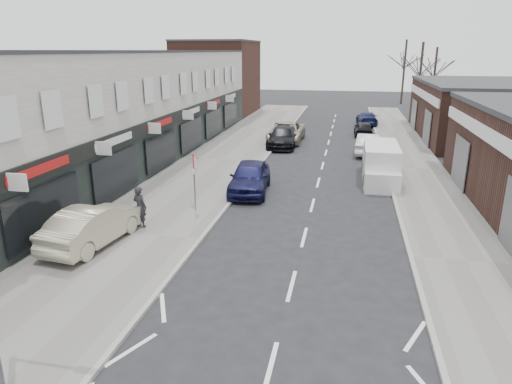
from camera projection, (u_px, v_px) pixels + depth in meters
The scene contains 18 objects.
pavement_left at pixel (222, 160), 30.64m from camera, with size 5.50×64.00×0.12m, color slate.
pavement_right at pixel (416, 169), 28.27m from camera, with size 3.50×64.00×0.12m, color slate.
shop_terrace_left at pixel (106, 110), 28.54m from camera, with size 8.00×41.00×7.10m, color silver.
brick_block_far at pixel (218, 79), 52.26m from camera, with size 8.00×10.00×8.00m, color #48271F.
right_unit_far at pixel (485, 112), 37.57m from camera, with size 10.00×16.00×4.50m, color #3D231B.
tree_far_a at pixel (416, 115), 52.00m from camera, with size 3.60×3.60×8.00m, color #382D26, non-canonical shape.
tree_far_b at pixel (430, 110), 57.15m from camera, with size 3.60×3.60×7.50m, color #382D26, non-canonical shape.
tree_far_c at pixel (401, 104), 63.33m from camera, with size 3.60×3.60×8.50m, color #382D26, non-canonical shape.
warning_sign at pixel (195, 165), 20.34m from camera, with size 0.12×0.80×2.70m.
white_van at pixel (380, 164), 25.71m from camera, with size 1.89×5.28×2.06m.
sedan_on_pavement at pixel (94, 225), 17.03m from camera, with size 1.60×4.58×1.51m, color #B7B192.
pedestrian at pixel (140, 207), 18.66m from camera, with size 0.63×0.41×1.73m, color black.
parked_car_left_a at pixel (250, 177), 23.70m from camera, with size 1.91×4.74×1.62m, color #13143D.
parked_car_left_b at pixel (283, 137), 34.94m from camera, with size 2.10×5.16×1.50m, color black.
parked_car_left_c at pixel (286, 132), 36.80m from camera, with size 2.59×5.62×1.56m, color #A39A82.
parked_car_right_a at pixel (369, 144), 32.47m from camera, with size 1.55×4.45×1.47m, color silver.
parked_car_right_b at pixel (363, 129), 39.35m from camera, with size 1.51×3.76×1.28m, color black.
parked_car_right_c at pixel (367, 119), 45.11m from camera, with size 1.82×4.49×1.30m, color #141A3F.
Camera 1 is at (1.45, -6.84, 7.12)m, focal length 32.00 mm.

